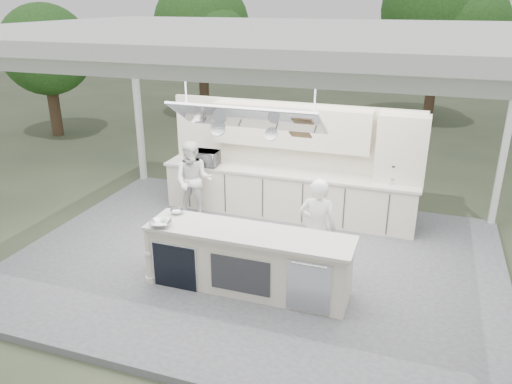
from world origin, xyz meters
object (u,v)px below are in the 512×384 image
at_px(back_counter, 287,193).
at_px(demo_island, 247,260).
at_px(head_chef, 317,228).
at_px(sous_chef, 193,181).

bearing_deg(back_counter, demo_island, -86.37).
relative_size(back_counter, head_chef, 3.14).
height_order(back_counter, sous_chef, sous_chef).
bearing_deg(demo_island, head_chef, 40.18).
height_order(back_counter, head_chef, head_chef).
height_order(demo_island, head_chef, head_chef).
xyz_separation_m(demo_island, back_counter, (-0.18, 2.81, 0.00)).
xyz_separation_m(head_chef, sous_chef, (-2.77, 1.36, -0.02)).
relative_size(demo_island, back_counter, 0.61).
bearing_deg(head_chef, back_counter, -66.88).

